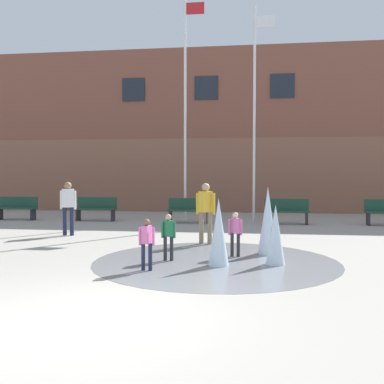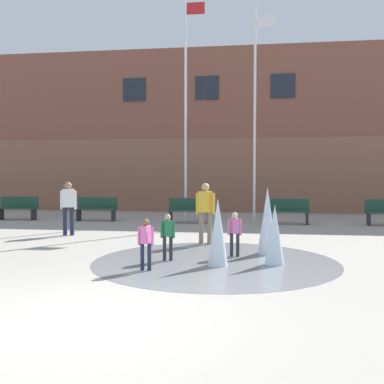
{
  "view_description": "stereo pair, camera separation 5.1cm",
  "coord_description": "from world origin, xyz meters",
  "px_view_note": "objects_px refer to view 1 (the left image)",
  "views": [
    {
      "loc": [
        2.17,
        -5.26,
        1.85
      ],
      "look_at": [
        0.43,
        7.67,
        1.3
      ],
      "focal_mm": 42.0,
      "sensor_mm": 36.0,
      "label": 1
    },
    {
      "loc": [
        2.22,
        -5.25,
        1.85
      ],
      "look_at": [
        0.43,
        7.67,
        1.3
      ],
      "focal_mm": 42.0,
      "sensor_mm": 36.0,
      "label": 2
    }
  ],
  "objects_px": {
    "park_bench_under_left_flagpole": "(96,208)",
    "park_bench_center": "(189,210)",
    "park_bench_far_left": "(17,208)",
    "flagpole_left": "(186,101)",
    "child_in_fountain": "(147,240)",
    "adult_watching": "(68,204)",
    "flagpole_right": "(255,108)",
    "park_bench_near_trashcan": "(287,211)",
    "adult_in_red": "(206,208)",
    "child_with_pink_shirt": "(235,231)",
    "child_running": "(168,233)"
  },
  "relations": [
    {
      "from": "flagpole_left",
      "to": "flagpole_right",
      "type": "distance_m",
      "value": 2.71
    },
    {
      "from": "child_with_pink_shirt",
      "to": "adult_watching",
      "type": "xyz_separation_m",
      "value": [
        -5.04,
        2.75,
        0.35
      ]
    },
    {
      "from": "child_with_pink_shirt",
      "to": "park_bench_center",
      "type": "bearing_deg",
      "value": 176.7
    },
    {
      "from": "child_in_fountain",
      "to": "flagpole_right",
      "type": "height_order",
      "value": "flagpole_right"
    },
    {
      "from": "flagpole_right",
      "to": "park_bench_under_left_flagpole",
      "type": "bearing_deg",
      "value": -172.88
    },
    {
      "from": "child_running",
      "to": "adult_in_red",
      "type": "distance_m",
      "value": 2.4
    },
    {
      "from": "park_bench_under_left_flagpole",
      "to": "flagpole_left",
      "type": "bearing_deg",
      "value": 12.58
    },
    {
      "from": "child_in_fountain",
      "to": "adult_watching",
      "type": "relative_size",
      "value": 0.62
    },
    {
      "from": "park_bench_far_left",
      "to": "child_running",
      "type": "height_order",
      "value": "child_running"
    },
    {
      "from": "child_in_fountain",
      "to": "flagpole_right",
      "type": "distance_m",
      "value": 10.2
    },
    {
      "from": "child_with_pink_shirt",
      "to": "adult_watching",
      "type": "height_order",
      "value": "adult_watching"
    },
    {
      "from": "park_bench_under_left_flagpole",
      "to": "park_bench_far_left",
      "type": "bearing_deg",
      "value": -178.44
    },
    {
      "from": "adult_in_red",
      "to": "child_in_fountain",
      "type": "height_order",
      "value": "adult_in_red"
    },
    {
      "from": "park_bench_under_left_flagpole",
      "to": "park_bench_center",
      "type": "xyz_separation_m",
      "value": [
        3.7,
        -0.25,
        0.0
      ]
    },
    {
      "from": "park_bench_center",
      "to": "park_bench_near_trashcan",
      "type": "distance_m",
      "value": 3.57
    },
    {
      "from": "flagpole_right",
      "to": "park_bench_near_trashcan",
      "type": "bearing_deg",
      "value": -38.54
    },
    {
      "from": "park_bench_center",
      "to": "adult_watching",
      "type": "xyz_separation_m",
      "value": [
        -3.09,
        -3.83,
        0.45
      ]
    },
    {
      "from": "child_running",
      "to": "adult_watching",
      "type": "bearing_deg",
      "value": 6.08
    },
    {
      "from": "child_with_pink_shirt",
      "to": "flagpole_left",
      "type": "xyz_separation_m",
      "value": [
        -2.24,
        7.6,
        4.1
      ]
    },
    {
      "from": "child_with_pink_shirt",
      "to": "flagpole_left",
      "type": "distance_m",
      "value": 8.92
    },
    {
      "from": "park_bench_far_left",
      "to": "flagpole_left",
      "type": "relative_size",
      "value": 0.18
    },
    {
      "from": "park_bench_far_left",
      "to": "adult_in_red",
      "type": "bearing_deg",
      "value": -32.31
    },
    {
      "from": "park_bench_under_left_flagpole",
      "to": "flagpole_left",
      "type": "distance_m",
      "value": 5.47
    },
    {
      "from": "child_in_fountain",
      "to": "flagpole_left",
      "type": "xyz_separation_m",
      "value": [
        -0.63,
        9.25,
        4.1
      ]
    },
    {
      "from": "park_bench_near_trashcan",
      "to": "adult_in_red",
      "type": "xyz_separation_m",
      "value": [
        -2.45,
        -5.01,
        0.45
      ]
    },
    {
      "from": "child_running",
      "to": "flagpole_right",
      "type": "bearing_deg",
      "value": -53.62
    },
    {
      "from": "child_in_fountain",
      "to": "child_with_pink_shirt",
      "type": "bearing_deg",
      "value": -33.71
    },
    {
      "from": "child_with_pink_shirt",
      "to": "flagpole_left",
      "type": "relative_size",
      "value": 0.11
    },
    {
      "from": "flagpole_left",
      "to": "park_bench_near_trashcan",
      "type": "bearing_deg",
      "value": -13.5
    },
    {
      "from": "adult_in_red",
      "to": "child_in_fountain",
      "type": "distance_m",
      "value": 3.42
    },
    {
      "from": "park_bench_near_trashcan",
      "to": "flagpole_left",
      "type": "xyz_separation_m",
      "value": [
        -3.85,
        0.92,
        4.2
      ]
    },
    {
      "from": "flagpole_left",
      "to": "child_in_fountain",
      "type": "bearing_deg",
      "value": -86.12
    },
    {
      "from": "adult_in_red",
      "to": "child_with_pink_shirt",
      "type": "bearing_deg",
      "value": 63.0
    },
    {
      "from": "park_bench_far_left",
      "to": "adult_watching",
      "type": "xyz_separation_m",
      "value": [
        3.83,
        -3.99,
        0.45
      ]
    },
    {
      "from": "child_running",
      "to": "flagpole_left",
      "type": "bearing_deg",
      "value": -35.15
    },
    {
      "from": "park_bench_center",
      "to": "adult_watching",
      "type": "distance_m",
      "value": 4.94
    },
    {
      "from": "park_bench_under_left_flagpole",
      "to": "flagpole_right",
      "type": "xyz_separation_m",
      "value": [
        6.11,
        0.76,
        3.89
      ]
    },
    {
      "from": "child_with_pink_shirt",
      "to": "child_in_fountain",
      "type": "relative_size",
      "value": 1.0
    },
    {
      "from": "adult_in_red",
      "to": "flagpole_right",
      "type": "bearing_deg",
      "value": -155.82
    },
    {
      "from": "park_bench_far_left",
      "to": "park_bench_center",
      "type": "bearing_deg",
      "value": -1.34
    },
    {
      "from": "park_bench_near_trashcan",
      "to": "adult_in_red",
      "type": "bearing_deg",
      "value": -116.0
    },
    {
      "from": "park_bench_far_left",
      "to": "flagpole_right",
      "type": "height_order",
      "value": "flagpole_right"
    },
    {
      "from": "park_bench_under_left_flagpole",
      "to": "flagpole_right",
      "type": "bearing_deg",
      "value": 7.12
    },
    {
      "from": "park_bench_center",
      "to": "adult_in_red",
      "type": "distance_m",
      "value": 5.07
    },
    {
      "from": "child_in_fountain",
      "to": "flagpole_left",
      "type": "relative_size",
      "value": 0.11
    },
    {
      "from": "park_bench_far_left",
      "to": "flagpole_left",
      "type": "bearing_deg",
      "value": 7.3
    },
    {
      "from": "park_bench_far_left",
      "to": "park_bench_near_trashcan",
      "type": "distance_m",
      "value": 10.49
    },
    {
      "from": "child_with_pink_shirt",
      "to": "adult_in_red",
      "type": "height_order",
      "value": "adult_in_red"
    },
    {
      "from": "park_bench_under_left_flagpole",
      "to": "child_with_pink_shirt",
      "type": "distance_m",
      "value": 8.87
    },
    {
      "from": "flagpole_right",
      "to": "flagpole_left",
      "type": "bearing_deg",
      "value": 180.0
    }
  ]
}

